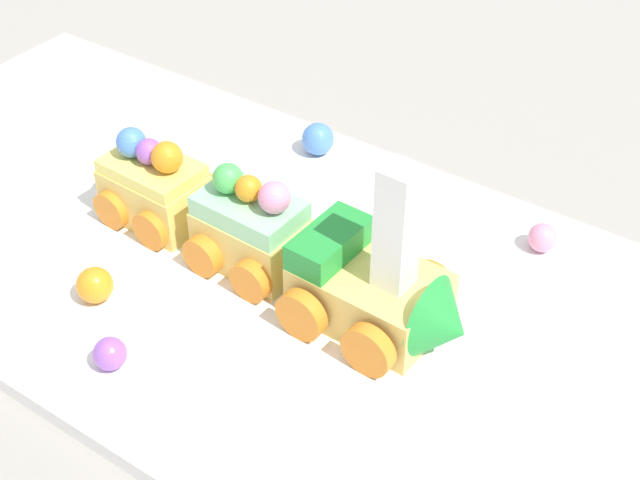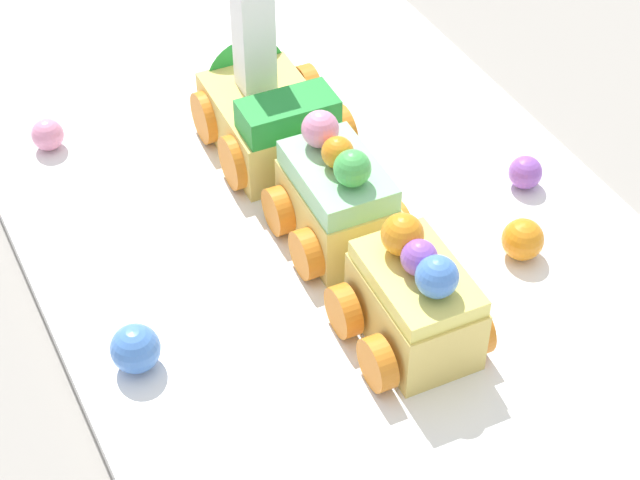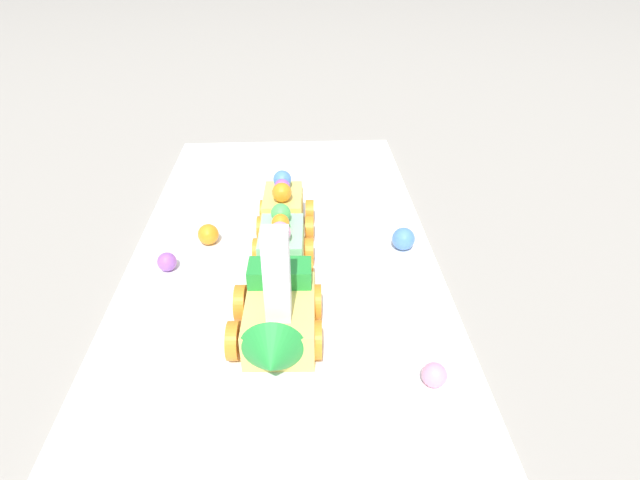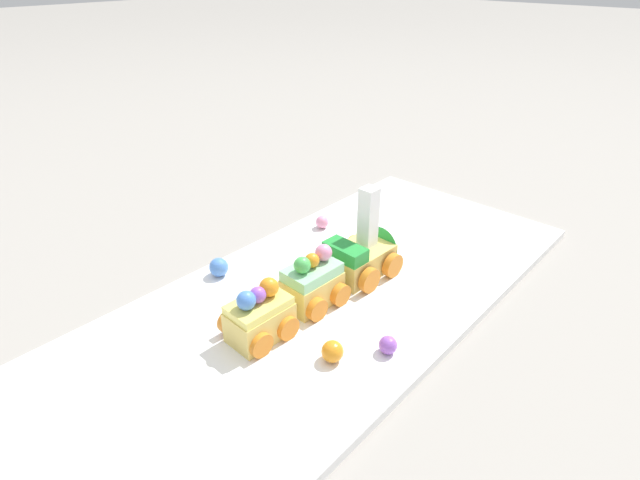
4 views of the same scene
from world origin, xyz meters
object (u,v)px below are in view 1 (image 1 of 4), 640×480
object	(u,v)px
cake_car_mint	(251,230)
gumball_blue	(318,139)
cake_car_lemon	(158,186)
cake_train_locomotive	(381,293)
gumball_orange	(95,285)
gumball_purple	(110,354)
gumball_pink	(543,238)

from	to	relation	value
cake_car_mint	gumball_blue	bearing A→B (deg)	108.51
cake_car_lemon	cake_train_locomotive	bearing A→B (deg)	0.10
cake_car_mint	cake_car_lemon	xyz separation A→B (m)	(-0.09, 0.00, -0.00)
gumball_orange	gumball_purple	xyz separation A→B (m)	(0.05, -0.04, -0.00)
cake_train_locomotive	cake_car_mint	size ratio (longest dim) A/B	1.62
cake_car_mint	gumball_pink	distance (m)	0.20
cake_car_lemon	gumball_purple	bearing A→B (deg)	-57.04
gumball_orange	gumball_blue	size ratio (longest dim) A/B	0.93
gumball_pink	gumball_purple	xyz separation A→B (m)	(-0.17, -0.24, 0.00)
cake_car_lemon	gumball_pink	size ratio (longest dim) A/B	3.55
cake_car_mint	gumball_pink	world-z (taller)	cake_car_mint
gumball_orange	cake_car_lemon	bearing A→B (deg)	105.82
gumball_orange	gumball_blue	xyz separation A→B (m)	(0.02, 0.22, 0.00)
cake_train_locomotive	cake_car_lemon	xyz separation A→B (m)	(-0.19, 0.01, -0.00)
cake_car_mint	cake_car_lemon	distance (m)	0.09
cake_train_locomotive	cake_car_mint	bearing A→B (deg)	-179.94
cake_train_locomotive	gumball_orange	xyz separation A→B (m)	(-0.16, -0.08, -0.02)
cake_train_locomotive	gumball_blue	distance (m)	0.20
gumball_purple	cake_car_mint	bearing A→B (deg)	84.84
gumball_blue	gumball_pink	bearing A→B (deg)	-3.37
cake_train_locomotive	cake_car_lemon	size ratio (longest dim) A/B	1.66
gumball_pink	cake_car_lemon	bearing A→B (deg)	-153.44
cake_car_mint	gumball_purple	distance (m)	0.12
cake_car_lemon	gumball_purple	xyz separation A→B (m)	(0.07, -0.12, -0.02)
cake_train_locomotive	cake_car_lemon	bearing A→B (deg)	-179.90
gumball_orange	gumball_purple	distance (m)	0.06
cake_car_lemon	cake_car_mint	bearing A→B (deg)	0.16
cake_train_locomotive	gumball_pink	bearing A→B (deg)	69.65
cake_train_locomotive	gumball_blue	world-z (taller)	cake_train_locomotive
cake_car_mint	gumball_orange	world-z (taller)	cake_car_mint
gumball_pink	gumball_orange	bearing A→B (deg)	-135.91
gumball_pink	gumball_blue	bearing A→B (deg)	176.63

